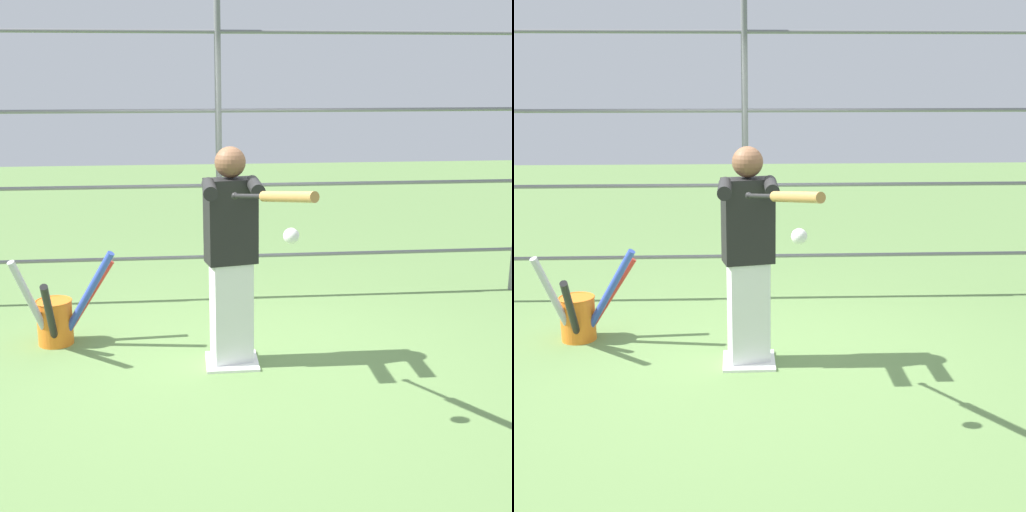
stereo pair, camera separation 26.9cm
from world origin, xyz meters
TOP-DOWN VIEW (x-y plane):
  - ground_plane at (0.00, 0.00)m, footprint 24.00×24.00m
  - home_plate at (0.00, 0.00)m, footprint 0.40×0.40m
  - fence_backstop at (0.00, -1.60)m, footprint 6.05×0.06m
  - batter at (0.00, 0.02)m, footprint 0.42×0.62m
  - baseball_bat_swinging at (-0.24, 0.94)m, footprint 0.44×0.84m
  - softball_in_flight at (-0.29, 1.07)m, footprint 0.10×0.10m
  - bat_bucket at (1.39, -0.51)m, footprint 0.82×0.73m

SIDE VIEW (x-z plane):
  - ground_plane at x=0.00m, z-range 0.00..0.00m
  - home_plate at x=0.00m, z-range 0.00..0.02m
  - bat_bucket at x=1.39m, z-range -0.17..0.65m
  - batter at x=0.00m, z-range 0.07..1.73m
  - softball_in_flight at x=-0.29m, z-range 1.20..1.29m
  - baseball_bat_swinging at x=-0.24m, z-range 1.37..1.55m
  - fence_backstop at x=0.00m, z-range 0.00..2.95m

